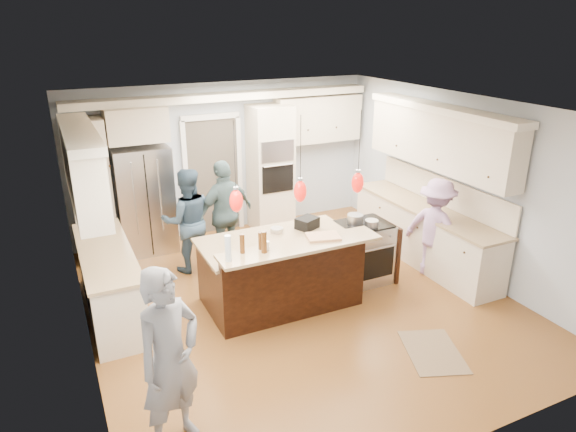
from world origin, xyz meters
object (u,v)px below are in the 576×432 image
(refrigerator, at_px, (144,200))
(kitchen_island, at_px, (280,271))
(person_far_left, at_px, (188,221))
(island_range, at_px, (364,252))
(person_bar_end, at_px, (170,360))

(refrigerator, distance_m, kitchen_island, 2.91)
(kitchen_island, distance_m, person_far_left, 1.78)
(kitchen_island, xyz_separation_m, island_range, (1.41, 0.08, -0.03))
(refrigerator, height_order, person_bar_end, refrigerator)
(person_bar_end, bearing_deg, island_range, 2.81)
(refrigerator, relative_size, kitchen_island, 0.86)
(person_bar_end, distance_m, person_far_left, 3.57)
(kitchen_island, bearing_deg, refrigerator, 116.90)
(refrigerator, bearing_deg, person_far_left, -66.60)
(kitchen_island, height_order, person_bar_end, person_bar_end)
(person_bar_end, bearing_deg, person_far_left, 44.97)
(refrigerator, xyz_separation_m, island_range, (2.71, -2.49, -0.44))
(person_bar_end, bearing_deg, kitchen_island, 16.68)
(refrigerator, height_order, kitchen_island, refrigerator)
(kitchen_island, distance_m, person_bar_end, 2.72)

